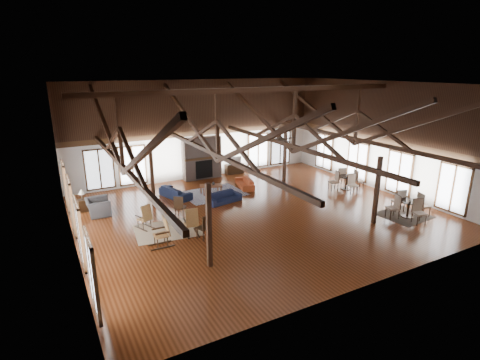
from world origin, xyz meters
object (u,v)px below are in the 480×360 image
sofa_navy_left (175,192)px  coffee_table (211,186)px  sofa_navy_front (224,197)px  tv_console (234,169)px  sofa_orange (245,183)px  armchair (98,207)px  cafe_table_near (409,206)px  cafe_table_far (346,180)px

sofa_navy_left → coffee_table: sofa_navy_left is taller
sofa_navy_front → tv_console: bearing=46.5°
coffee_table → sofa_orange: bearing=21.8°
sofa_navy_front → armchair: size_ratio=1.54×
armchair → tv_console: size_ratio=0.98×
armchair → tv_console: bearing=-67.1°
sofa_orange → tv_console: (0.87, 2.97, 0.04)m
cafe_table_near → cafe_table_far: cafe_table_near is taller
sofa_navy_front → coffee_table: 1.66m
sofa_navy_left → armchair: (-4.01, -0.62, 0.10)m
sofa_navy_left → cafe_table_far: 9.60m
sofa_orange → sofa_navy_left: bearing=-80.1°
sofa_navy_front → sofa_orange: sofa_navy_front is taller
sofa_navy_left → cafe_table_near: cafe_table_near is taller
cafe_table_near → armchair: bearing=150.6°
sofa_navy_front → sofa_navy_left: size_ratio=0.92×
coffee_table → armchair: armchair is taller
sofa_navy_front → tv_console: tv_console is taller
sofa_navy_left → tv_console: bearing=-77.9°
sofa_navy_front → coffee_table: bearing=79.2°
sofa_orange → armchair: bearing=-74.2°
sofa_navy_left → cafe_table_near: 11.58m
armchair → cafe_table_near: size_ratio=0.56×
armchair → cafe_table_far: size_ratio=0.57×
coffee_table → armchair: bearing=-156.2°
coffee_table → armchair: size_ratio=1.13×
sofa_navy_front → tv_console: size_ratio=1.51×
armchair → tv_console: 9.61m
sofa_navy_left → cafe_table_far: bearing=-126.7°
armchair → sofa_navy_front: bearing=-99.9°
armchair → cafe_table_far: 13.31m
armchair → tv_console: (9.00, 3.38, -0.08)m
sofa_orange → armchair: 8.14m
cafe_table_far → tv_console: cafe_table_far is taller
sofa_orange → cafe_table_far: 5.80m
sofa_navy_front → sofa_navy_left: (-1.95, 1.92, 0.02)m
coffee_table → tv_console: bearing=65.3°
armchair → cafe_table_near: bearing=-117.1°
armchair → cafe_table_near: 14.49m
cafe_table_far → sofa_orange: bearing=148.1°
sofa_navy_front → coffee_table: (0.01, 1.65, 0.14)m
sofa_navy_left → sofa_orange: 4.12m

